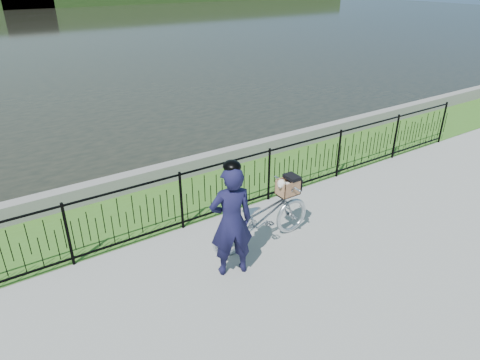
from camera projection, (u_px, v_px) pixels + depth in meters
ground at (278, 252)px, 7.33m from camera, size 120.00×120.00×0.00m
grass_strip at (204, 193)px, 9.26m from camera, size 60.00×2.00×0.01m
water at (4, 35)px, 31.95m from camera, size 120.00×120.00×0.00m
quay_wall at (182, 169)px, 9.92m from camera, size 60.00×0.30×0.40m
fence at (228, 187)px, 8.27m from camera, size 14.00×0.06×1.15m
bicycle_rig at (262, 216)px, 7.36m from camera, size 1.99×0.69×1.16m
cyclist at (231, 221)px, 6.46m from camera, size 0.77×0.61×1.91m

